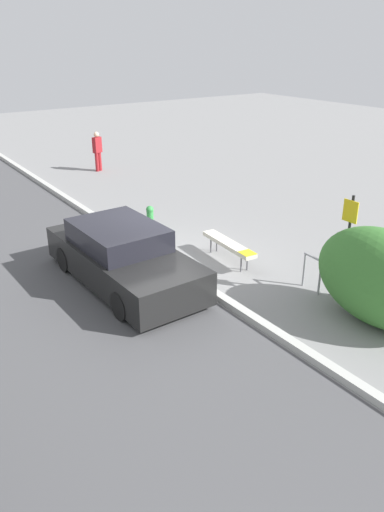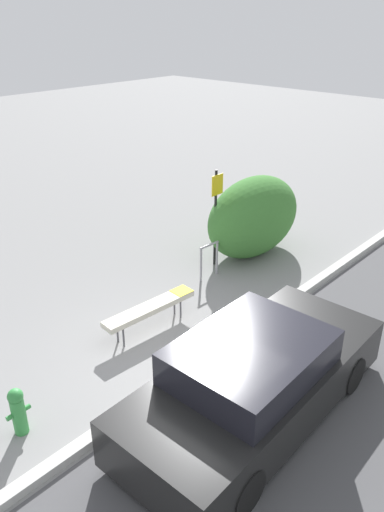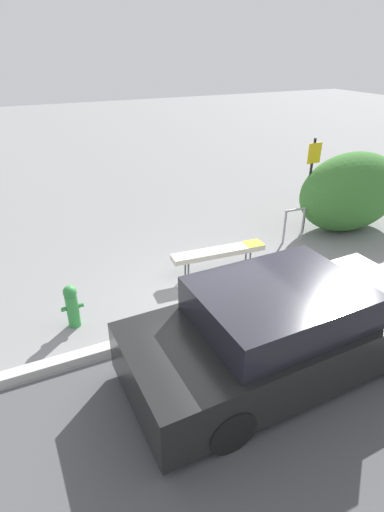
% 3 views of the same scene
% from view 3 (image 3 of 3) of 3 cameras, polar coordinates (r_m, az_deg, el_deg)
% --- Properties ---
extents(ground_plane, '(60.00, 60.00, 0.00)m').
position_cam_3_polar(ground_plane, '(7.00, 5.43, -8.54)').
color(ground_plane, gray).
extents(curb, '(60.00, 0.20, 0.13)m').
position_cam_3_polar(curb, '(6.96, 5.45, -8.11)').
color(curb, '#B7B7B2').
rests_on(curb, ground_plane).
extents(bench, '(1.97, 0.48, 0.53)m').
position_cam_3_polar(bench, '(8.03, 3.88, 0.54)').
color(bench, '#515156').
rests_on(bench, ground_plane).
extents(bike_rack, '(0.55, 0.09, 0.83)m').
position_cam_3_polar(bike_rack, '(9.61, 14.39, 4.77)').
color(bike_rack, '#99999E').
rests_on(bike_rack, ground_plane).
extents(sign_post, '(0.36, 0.08, 2.30)m').
position_cam_3_polar(sign_post, '(9.91, 16.52, 10.64)').
color(sign_post, black).
rests_on(sign_post, ground_plane).
extents(fire_hydrant, '(0.36, 0.22, 0.77)m').
position_cam_3_polar(fire_hydrant, '(6.82, -16.78, -6.69)').
color(fire_hydrant, '#338C3F').
rests_on(fire_hydrant, ground_plane).
extents(shrub_hedge, '(2.87, 1.57, 1.93)m').
position_cam_3_polar(shrub_hedge, '(10.59, 21.75, 8.50)').
color(shrub_hedge, '#3D7A33').
rests_on(shrub_hedge, ground_plane).
extents(parked_car_near, '(4.58, 1.95, 1.38)m').
position_cam_3_polar(parked_car_near, '(5.80, 12.92, -10.17)').
color(parked_car_near, black).
rests_on(parked_car_near, ground_plane).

